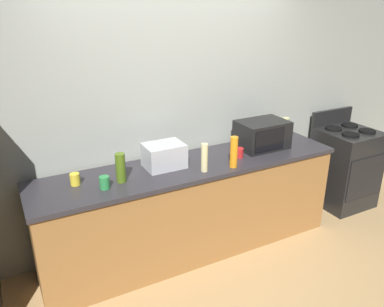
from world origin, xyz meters
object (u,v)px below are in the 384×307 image
(stove_range, at_px, (344,167))
(bottle_hand_soap, at_px, (205,158))
(bottle_vinegar, at_px, (285,126))
(mug_red, at_px, (239,153))
(bottle_olive_oil, at_px, (121,168))
(toaster_oven, at_px, (164,156))
(mug_yellow, at_px, (75,179))
(microwave, at_px, (262,134))
(bottle_dish_soap, at_px, (234,152))
(mug_green, at_px, (105,183))

(stove_range, distance_m, bottle_hand_soap, 2.06)
(bottle_vinegar, height_order, mug_red, bottle_vinegar)
(bottle_olive_oil, bearing_deg, stove_range, 1.09)
(bottle_olive_oil, bearing_deg, toaster_oven, 14.60)
(stove_range, distance_m, bottle_vinegar, 0.95)
(stove_range, distance_m, mug_yellow, 3.05)
(mug_yellow, bearing_deg, stove_range, -1.19)
(microwave, relative_size, bottle_hand_soap, 1.93)
(toaster_oven, relative_size, bottle_vinegar, 1.74)
(mug_yellow, bearing_deg, bottle_olive_oil, -18.33)
(toaster_oven, height_order, mug_red, toaster_oven)
(bottle_dish_soap, bearing_deg, mug_yellow, 167.56)
(microwave, bearing_deg, stove_range, -2.30)
(toaster_oven, bearing_deg, mug_red, -10.28)
(bottle_olive_oil, xyz_separation_m, mug_yellow, (-0.34, 0.11, -0.07))
(toaster_oven, distance_m, mug_green, 0.61)
(mug_red, height_order, mug_yellow, mug_yellow)
(bottle_hand_soap, relative_size, bottle_olive_oil, 1.03)
(bottle_vinegar, xyz_separation_m, bottle_dish_soap, (-0.96, -0.46, 0.04))
(toaster_oven, xyz_separation_m, bottle_dish_soap, (0.53, -0.29, 0.03))
(stove_range, bearing_deg, bottle_olive_oil, -178.91)
(bottle_vinegar, xyz_separation_m, mug_red, (-0.80, -0.30, -0.05))
(bottle_vinegar, distance_m, mug_green, 2.11)
(stove_range, bearing_deg, bottle_hand_soap, -174.65)
(bottle_dish_soap, xyz_separation_m, mug_green, (-1.11, 0.12, -0.09))
(bottle_olive_oil, distance_m, mug_green, 0.18)
(bottle_dish_soap, height_order, bottle_hand_soap, bottle_dish_soap)
(mug_green, relative_size, mug_yellow, 1.05)
(stove_range, relative_size, microwave, 2.25)
(bottle_olive_oil, bearing_deg, mug_yellow, 161.67)
(bottle_olive_oil, bearing_deg, microwave, 3.84)
(toaster_oven, relative_size, mug_green, 3.40)
(mug_green, bearing_deg, bottle_vinegar, 9.29)
(bottle_olive_oil, relative_size, mug_red, 2.65)
(stove_range, xyz_separation_m, bottle_vinegar, (-0.75, 0.23, 0.54))
(bottle_vinegar, relative_size, bottle_olive_oil, 0.81)
(bottle_olive_oil, relative_size, mug_yellow, 2.52)
(mug_red, bearing_deg, mug_green, -178.12)
(microwave, bearing_deg, mug_yellow, 179.55)
(microwave, height_order, toaster_oven, microwave)
(stove_range, bearing_deg, mug_green, -177.78)
(stove_range, distance_m, bottle_dish_soap, 1.82)
(toaster_oven, relative_size, bottle_hand_soap, 1.37)
(stove_range, xyz_separation_m, bottle_olive_oil, (-2.67, -0.05, 0.56))
(toaster_oven, xyz_separation_m, bottle_olive_oil, (-0.43, -0.11, 0.02))
(bottle_vinegar, distance_m, mug_yellow, 2.27)
(bottle_hand_soap, bearing_deg, mug_green, 174.85)
(toaster_oven, bearing_deg, microwave, -0.67)
(bottle_vinegar, relative_size, mug_yellow, 2.04)
(bottle_dish_soap, height_order, mug_red, bottle_dish_soap)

